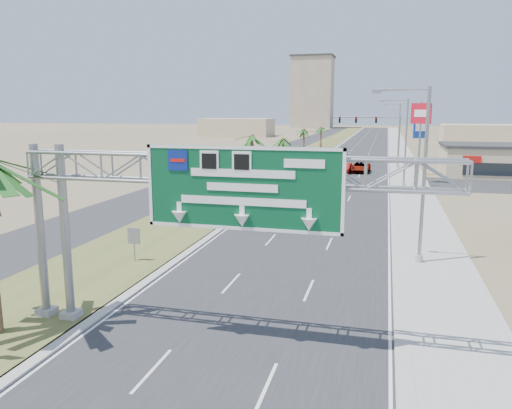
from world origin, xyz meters
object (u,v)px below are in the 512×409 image
at_px(pole_sign_blue, 421,130).
at_px(car_left_lane, 275,213).
at_px(car_right_lane, 361,167).
at_px(car_far, 342,151).
at_px(sign_gantry, 205,184).
at_px(car_mid_lane, 345,168).
at_px(pole_sign_red_far, 421,126).
at_px(pole_sign_red_near, 421,119).
at_px(signal_mast, 385,136).

bearing_deg(pole_sign_blue, car_left_lane, -110.44).
distance_m(car_right_lane, car_far, 30.19).
relative_size(sign_gantry, car_left_lane, 3.50).
bearing_deg(car_right_lane, car_far, 101.94).
bearing_deg(car_far, car_mid_lane, -91.63).
xyz_separation_m(pole_sign_blue, pole_sign_red_far, (1.18, 18.50, -0.02)).
bearing_deg(pole_sign_red_near, pole_sign_blue, 86.17).
distance_m(signal_mast, car_left_lane, 42.76).
bearing_deg(car_mid_lane, signal_mast, 62.11).
distance_m(car_mid_lane, car_far, 31.27).
bearing_deg(sign_gantry, car_right_lane, 86.82).
distance_m(sign_gantry, car_left_lane, 20.98).
bearing_deg(signal_mast, car_right_lane, -114.55).
distance_m(car_mid_lane, pole_sign_red_far, 22.46).
bearing_deg(sign_gantry, car_left_lane, 95.04).
relative_size(car_mid_lane, car_right_lane, 0.79).
distance_m(signal_mast, car_right_lane, 8.67).
distance_m(signal_mast, pole_sign_red_far, 12.04).
xyz_separation_m(car_left_lane, car_right_lane, (4.85, 34.86, -0.07)).
xyz_separation_m(car_left_lane, car_far, (-0.29, 64.61, -0.17)).
bearing_deg(pole_sign_red_far, sign_gantry, -99.39).
bearing_deg(pole_sign_red_far, car_mid_lane, -120.34).
height_order(car_mid_lane, pole_sign_red_far, pole_sign_red_far).
relative_size(sign_gantry, car_mid_lane, 3.93).
bearing_deg(car_right_lane, sign_gantry, -91.04).
xyz_separation_m(car_right_lane, pole_sign_red_far, (8.94, 17.44, 5.39)).
relative_size(signal_mast, pole_sign_red_near, 1.05).
xyz_separation_m(car_mid_lane, car_far, (-3.07, 31.12, -0.06)).
bearing_deg(car_left_lane, car_right_lane, 81.79).
bearing_deg(car_far, signal_mast, -77.24).
distance_m(car_mid_lane, pole_sign_red_near, 14.15).
bearing_deg(sign_gantry, pole_sign_blue, 78.68).
relative_size(car_right_lane, pole_sign_red_near, 0.55).
height_order(car_left_lane, pole_sign_blue, pole_sign_blue).
height_order(car_right_lane, pole_sign_red_near, pole_sign_red_near).
relative_size(car_left_lane, car_far, 1.08).
xyz_separation_m(signal_mast, pole_sign_red_near, (4.02, -16.36, 2.90)).
distance_m(sign_gantry, pole_sign_red_far, 73.53).
relative_size(car_left_lane, pole_sign_blue, 0.58).
bearing_deg(pole_sign_red_near, car_right_lane, 127.39).
bearing_deg(car_right_lane, car_mid_lane, -144.46).
xyz_separation_m(car_far, pole_sign_red_far, (14.07, -12.31, 5.49)).
bearing_deg(pole_sign_red_near, sign_gantry, -102.65).
height_order(sign_gantry, signal_mast, signal_mast).
relative_size(sign_gantry, signal_mast, 1.63).
bearing_deg(car_left_lane, pole_sign_red_far, 74.94).
distance_m(signal_mast, car_mid_lane, 10.67).
bearing_deg(car_mid_lane, car_far, 99.98).
relative_size(car_left_lane, pole_sign_red_near, 0.49).
xyz_separation_m(car_left_lane, car_mid_lane, (2.78, 33.50, -0.11)).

